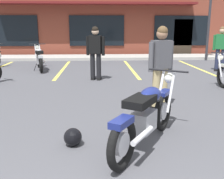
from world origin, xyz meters
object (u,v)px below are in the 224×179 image
object	(u,v)px
person_by_back_row	(95,50)
person_in_shorts_foreground	(221,46)
motorcycle_foreground_classic	(147,115)
person_near_building	(161,63)
motorcycle_green_cafe_racer	(161,52)
helmet_on_pavement	(73,137)
motorcycle_orange_scrambler	(39,58)

from	to	relation	value
person_by_back_row	person_in_shorts_foreground	bearing A→B (deg)	17.57
motorcycle_foreground_classic	person_near_building	world-z (taller)	person_near_building
motorcycle_green_cafe_racer	person_near_building	distance (m)	7.69
motorcycle_foreground_classic	person_by_back_row	xyz separation A→B (m)	(-0.74, 4.86, 0.49)
helmet_on_pavement	person_by_back_row	bearing A→B (deg)	86.35
person_in_shorts_foreground	person_by_back_row	xyz separation A→B (m)	(-4.73, -1.50, 0.00)
motorcycle_foreground_classic	person_by_back_row	bearing A→B (deg)	98.61
motorcycle_green_cafe_racer	person_in_shorts_foreground	size ratio (longest dim) A/B	1.11
motorcycle_orange_scrambler	helmet_on_pavement	size ratio (longest dim) A/B	7.94
person_near_building	motorcycle_foreground_classic	bearing A→B (deg)	-108.65
motorcycle_foreground_classic	motorcycle_green_cafe_racer	world-z (taller)	same
motorcycle_foreground_classic	motorcycle_green_cafe_racer	xyz separation A→B (m)	(2.41, 9.22, 0.00)
person_in_shorts_foreground	person_by_back_row	bearing A→B (deg)	-162.43
person_near_building	helmet_on_pavement	world-z (taller)	person_near_building
motorcycle_green_cafe_racer	person_in_shorts_foreground	bearing A→B (deg)	-60.99
motorcycle_green_cafe_racer	person_near_building	world-z (taller)	person_near_building
motorcycle_orange_scrambler	person_in_shorts_foreground	bearing A→B (deg)	-5.56
motorcycle_orange_scrambler	motorcycle_green_cafe_racer	bearing A→B (deg)	22.16
person_in_shorts_foreground	person_near_building	bearing A→B (deg)	-126.48
helmet_on_pavement	person_near_building	bearing A→B (deg)	46.19
motorcycle_green_cafe_racer	person_near_building	xyz separation A→B (m)	(-1.81, -7.45, 0.49)
motorcycle_green_cafe_racer	motorcycle_orange_scrambler	world-z (taller)	same
motorcycle_orange_scrambler	person_by_back_row	size ratio (longest dim) A/B	1.23
motorcycle_green_cafe_racer	motorcycle_orange_scrambler	size ratio (longest dim) A/B	0.90
motorcycle_orange_scrambler	helmet_on_pavement	bearing A→B (deg)	-74.65
person_near_building	motorcycle_orange_scrambler	bearing A→B (deg)	123.98
motorcycle_green_cafe_racer	helmet_on_pavement	xyz separation A→B (m)	(-3.45, -9.16, -0.33)
motorcycle_orange_scrambler	helmet_on_pavement	world-z (taller)	motorcycle_orange_scrambler
motorcycle_foreground_classic	person_in_shorts_foreground	world-z (taller)	person_in_shorts_foreground
helmet_on_pavement	person_in_shorts_foreground	bearing A→B (deg)	51.37
motorcycle_orange_scrambler	person_in_shorts_foreground	xyz separation A→B (m)	(6.95, -0.68, 0.49)
person_in_shorts_foreground	person_near_building	distance (m)	5.71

